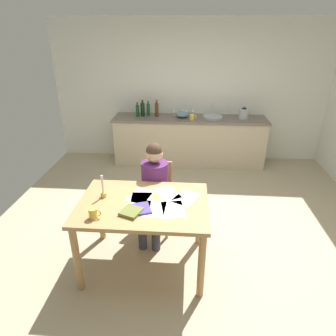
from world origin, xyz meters
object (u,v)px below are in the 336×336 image
Objects in this scene: book_magazine at (140,209)px; wine_glass_by_kettle at (187,110)px; bottle_oil at (137,111)px; teacup_on_counter at (192,117)px; sink_unit at (213,117)px; coffee_mug at (93,213)px; wine_glass_near_sink at (193,110)px; book_cookery at (131,212)px; person_seated at (154,186)px; bottle_vinegar at (143,109)px; mixing_bowl at (182,114)px; stovetop_kettle at (244,113)px; dining_table at (143,212)px; wine_glass_back_right at (174,110)px; bottle_wine_red at (148,109)px; bottle_sauce at (157,109)px; wine_glass_back_left at (183,110)px; chair_at_table at (156,193)px; candlestick at (103,191)px.

wine_glass_by_kettle is (0.39, 3.12, 0.21)m from book_magazine.
bottle_oil is 2.07× the size of teacup_on_counter.
sink_unit reaches higher than wine_glass_by_kettle.
bottle_oil reaches higher than coffee_mug.
wine_glass_near_sink is at bearing 74.43° from coffee_mug.
bottle_oil is (-0.45, 3.04, 0.21)m from book_cookery.
bottle_oil is at bearing 104.02° from person_seated.
mixing_bowl is (0.74, -0.03, -0.07)m from bottle_vinegar.
dining_table is at bearing -116.66° from stovetop_kettle.
wine_glass_by_kettle and wine_glass_back_right have the same top height.
bottle_wine_red is (-1.20, 0.08, 0.10)m from sink_unit.
bottle_sauce is 2.00× the size of wine_glass_near_sink.
wine_glass_near_sink is at bearing 0.00° from wine_glass_back_left.
bottle_wine_red is (-0.34, 2.92, 0.34)m from dining_table.
person_seated is at bearing -109.82° from sink_unit.
wine_glass_back_left reaches higher than chair_at_table.
book_magazine is 3.13m from wine_glass_back_right.
wine_glass_by_kettle reaches higher than coffee_mug.
mixing_bowl is 1.61× the size of wine_glass_near_sink.
sink_unit reaches higher than wine_glass_back_left.
dining_table is at bearing -106.95° from sink_unit.
coffee_mug is 0.63× the size of book_cookery.
bottle_vinegar is at bearing -173.34° from wine_glass_near_sink.
candlestick is 2.96m from wine_glass_back_right.
coffee_mug is 3.22m from bottle_wine_red.
coffee_mug is 3.23m from mixing_bowl.
coffee_mug is (-0.45, -0.85, 0.16)m from person_seated.
mixing_bowl is at bearing 179.54° from stovetop_kettle.
bottle_sauce is 0.50m from wine_glass_back_left.
coffee_mug is at bearing -120.37° from stovetop_kettle.
stovetop_kettle reaches higher than book_cookery.
sink_unit reaches higher than chair_at_table.
chair_at_table is 2.37m from wine_glass_by_kettle.
sink_unit is 0.40m from wine_glass_near_sink.
candlestick is 3.04m from sink_unit.
person_seated is 5.82× the size of book_magazine.
teacup_on_counter reaches higher than chair_at_table.
bottle_vinegar is at bearing 90.45° from coffee_mug.
book_magazine is 1.09× the size of book_cookery.
dining_table is 3.01m from wine_glass_back_right.
wine_glass_back_right is (-0.17, 0.00, 0.00)m from wine_glass_back_left.
candlestick is (-0.47, -0.47, 0.17)m from person_seated.
chair_at_table reaches higher than book_magazine.
mixing_bowl is at bearing -3.43° from bottle_sauce.
bottle_sauce is at bearing -14.63° from bottle_wine_red.
candlestick is 0.47m from book_magazine.
candlestick is 1.12× the size of stovetop_kettle.
teacup_on_counter is at bearing -8.71° from bottle_oil.
wine_glass_back_right is (0.57, 2.90, 0.16)m from candlestick.
coffee_mug is 0.77× the size of wine_glass_back_right.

